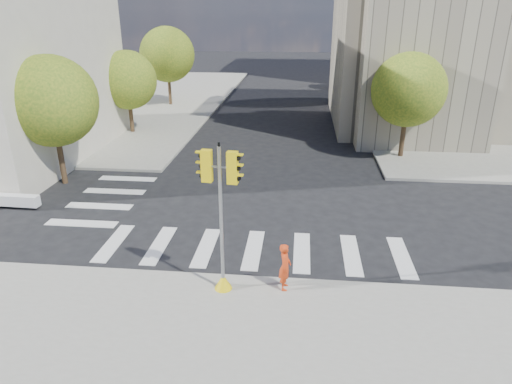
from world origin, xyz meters
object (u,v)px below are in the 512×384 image
at_px(lamp_far, 374,52).
at_px(traffic_signal, 222,231).
at_px(lamp_near, 404,71).
at_px(photographer, 285,267).

xyz_separation_m(lamp_far, traffic_signal, (-8.76, -32.81, -2.40)).
distance_m(lamp_near, photographer, 20.15).
height_order(lamp_far, photographer, lamp_far).
bearing_deg(photographer, traffic_signal, 97.00).
xyz_separation_m(lamp_near, lamp_far, (0.00, 14.00, 0.00)).
bearing_deg(lamp_near, traffic_signal, -114.97).
bearing_deg(lamp_far, traffic_signal, -104.95).
bearing_deg(traffic_signal, photographer, 13.17).
distance_m(lamp_far, traffic_signal, 34.05).
relative_size(lamp_far, photographer, 5.21).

